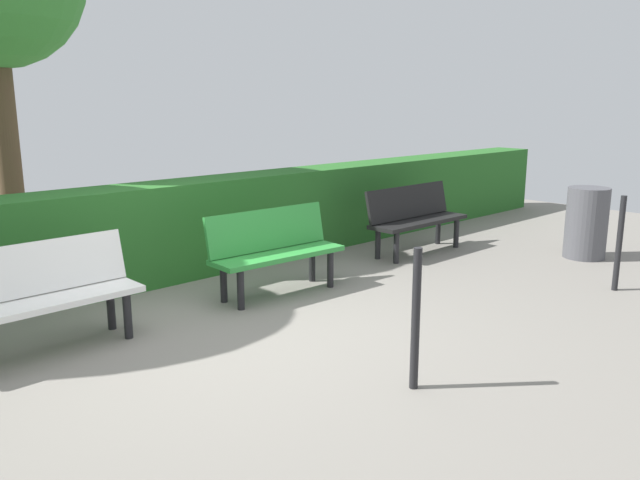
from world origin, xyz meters
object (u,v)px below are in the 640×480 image
(bench_black, at_px, (415,216))
(trash_bin, at_px, (586,223))
(bench_green, at_px, (274,247))
(bench_white, at_px, (36,293))

(bench_black, relative_size, trash_bin, 1.74)
(bench_green, relative_size, bench_white, 0.92)
(bench_black, xyz_separation_m, bench_white, (4.80, 0.07, 0.00))
(bench_white, bearing_deg, bench_green, 177.47)
(bench_white, relative_size, trash_bin, 1.77)
(bench_green, distance_m, trash_bin, 4.08)
(bench_black, height_order, bench_white, same)
(bench_black, distance_m, bench_white, 4.80)
(bench_black, bearing_deg, trash_bin, 128.89)
(bench_green, bearing_deg, bench_black, -174.16)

